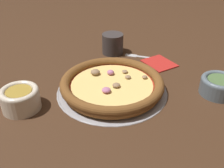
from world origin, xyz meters
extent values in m
plane|color=#3D2616|center=(0.00, 0.00, 0.00)|extent=(3.00, 3.00, 0.00)
cylinder|color=#9E9EA3|center=(0.00, 0.00, 0.00)|extent=(0.33, 0.33, 0.00)
torus|color=#9E9EA3|center=(0.00, 0.00, 0.00)|extent=(0.34, 0.34, 0.01)
cylinder|color=#A86B33|center=(0.00, 0.00, 0.01)|extent=(0.30, 0.30, 0.02)
torus|color=brown|center=(0.00, 0.00, 0.03)|extent=(0.32, 0.32, 0.03)
cylinder|color=#A32D19|center=(0.00, 0.00, 0.02)|extent=(0.26, 0.26, 0.00)
cylinder|color=#EAC670|center=(0.00, 0.00, 0.03)|extent=(0.25, 0.25, 0.00)
ellipsoid|color=#8E7051|center=(0.02, 0.01, 0.03)|extent=(0.03, 0.03, 0.01)
ellipsoid|color=#B26B93|center=(0.04, -0.02, 0.03)|extent=(0.03, 0.03, 0.01)
ellipsoid|color=#8E7051|center=(-0.02, 0.11, 0.03)|extent=(0.02, 0.02, 0.01)
ellipsoid|color=#8E7051|center=(-0.07, 0.05, 0.03)|extent=(0.02, 0.02, 0.01)
ellipsoid|color=#B26B93|center=(-0.06, 0.00, 0.03)|extent=(0.03, 0.03, 0.02)
ellipsoid|color=#8E7051|center=(-0.03, 0.05, 0.03)|extent=(0.02, 0.02, 0.01)
ellipsoid|color=#8E7051|center=(-0.06, -0.05, 0.03)|extent=(0.03, 0.03, 0.02)
cylinder|color=beige|center=(0.07, -0.26, 0.03)|extent=(0.11, 0.11, 0.05)
torus|color=beige|center=(0.07, -0.26, 0.05)|extent=(0.11, 0.11, 0.02)
cylinder|color=olive|center=(0.07, -0.26, 0.06)|extent=(0.07, 0.07, 0.00)
cylinder|color=slate|center=(0.04, 0.32, 0.02)|extent=(0.11, 0.11, 0.05)
torus|color=slate|center=(0.04, 0.32, 0.05)|extent=(0.11, 0.11, 0.02)
cylinder|color=#4C6B3D|center=(0.04, 0.32, 0.05)|extent=(0.07, 0.07, 0.00)
cylinder|color=#383333|center=(-0.28, 0.03, 0.04)|extent=(0.08, 0.08, 0.08)
cube|color=#B2231E|center=(-0.17, 0.19, 0.00)|extent=(0.14, 0.13, 0.01)
cube|color=#B7B7BC|center=(-0.22, 0.17, 0.00)|extent=(0.06, 0.12, 0.00)
cube|color=#B7B7BC|center=(-0.25, 0.10, 0.00)|extent=(0.04, 0.05, 0.00)
camera|label=1|loc=(0.68, -0.05, 0.44)|focal=42.00mm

